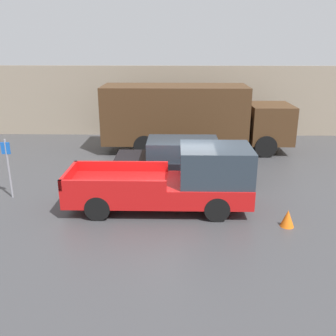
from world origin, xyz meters
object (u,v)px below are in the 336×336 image
Objects in this scene: car at (180,160)px; traffic_cone at (288,218)px; delivery_truck at (190,116)px; pickup_truck at (178,180)px; parking_sign at (8,165)px.

car reaches higher than traffic_cone.
pickup_truck is at bearing -95.03° from delivery_truck.
pickup_truck is 6.87m from delivery_truck.
car is 4.34m from delivery_truck.
pickup_truck is 3.43m from traffic_cone.
parking_sign is at bearing 172.17° from pickup_truck.
pickup_truck is 0.64× the size of delivery_truck.
pickup_truck reaches higher than car.
delivery_truck reaches higher than parking_sign.
parking_sign reaches higher than car.
pickup_truck is 5.69m from parking_sign.
delivery_truck is at bearing 107.76° from traffic_cone.
car is at bearing -96.79° from delivery_truck.
parking_sign is 4.08× the size of traffic_cone.
parking_sign is at bearing -135.98° from delivery_truck.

